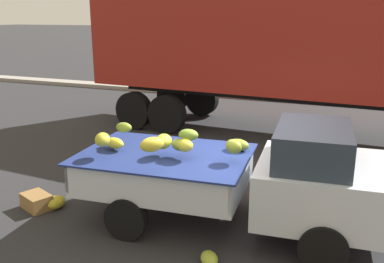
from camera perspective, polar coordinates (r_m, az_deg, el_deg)
ground at (r=7.04m, az=6.67°, el=-11.63°), size 220.00×220.00×0.00m
curb_strip at (r=16.61m, az=16.10°, el=4.10°), size 80.00×0.80×0.16m
pickup_truck at (r=6.37m, az=12.31°, el=-6.21°), size 4.83×2.25×1.70m
semi_trailer at (r=11.39m, az=15.65°, el=11.65°), size 12.12×3.25×3.95m
fallen_banana_bunch_near_tailgate at (r=7.66m, az=-17.96°, el=-9.12°), size 0.28×0.36×0.21m
fallen_banana_bunch_by_wheel at (r=5.83m, az=2.36°, el=-16.87°), size 0.37×0.41×0.16m
produce_crate at (r=7.74m, az=-20.33°, el=-8.88°), size 0.62×0.53×0.26m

